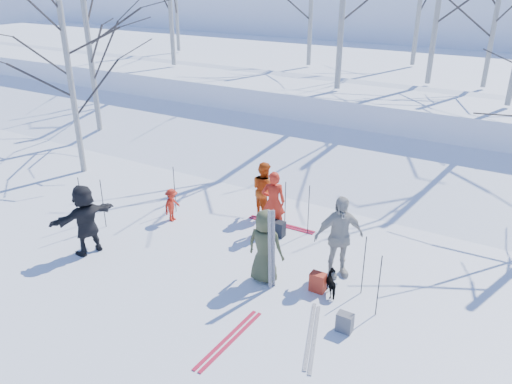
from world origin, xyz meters
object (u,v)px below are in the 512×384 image
Objects in this scene: skier_olive_center at (265,246)px; skier_red_north at (273,202)px; skier_cream_east at (339,237)px; backpack_grey at (345,322)px; skier_redor_behind at (264,189)px; skier_red_seated at (172,205)px; backpack_red at (318,282)px; skier_grey_west at (85,220)px; dog at (333,284)px; backpack_dark at (278,229)px.

skier_olive_center is 2.24m from skier_red_north.
backpack_grey is (0.87, -1.71, -0.76)m from skier_cream_east.
skier_redor_behind reaches higher than skier_red_seated.
skier_red_seated is 2.18× the size of backpack_red.
skier_olive_center is 1.07× the size of skier_redor_behind.
skier_grey_west is at bearing -176.36° from backpack_grey.
dog is (3.06, -2.44, -0.54)m from skier_redor_behind.
skier_cream_east is (2.19, -1.06, 0.12)m from skier_red_north.
skier_olive_center is 1.01× the size of skier_red_north.
skier_grey_west is at bearing 16.40° from skier_red_north.
skier_red_seated is 0.48× the size of skier_cream_east.
backpack_grey is (5.66, -1.90, -0.27)m from skier_red_seated.
skier_olive_center is 2.88× the size of dog.
skier_red_north is 2.86× the size of dog.
skier_grey_west is (-0.65, -2.30, 0.40)m from skier_red_seated.
skier_olive_center reaches higher than skier_redor_behind.
skier_olive_center reaches higher than skier_red_seated.
skier_redor_behind is 4.10× the size of backpack_grey.
skier_cream_east is at bearing 126.46° from skier_grey_west.
skier_red_seated is (-3.54, 1.18, -0.37)m from skier_olive_center.
backpack_red is at bearing -174.75° from skier_olive_center.
skier_redor_behind is at bearing 137.01° from backpack_dark.
dog is 1.37× the size of backpack_red.
skier_olive_center is at bearing 86.78° from skier_red_north.
backpack_grey is (6.32, 0.40, -0.67)m from skier_grey_west.
skier_grey_west is 2.99× the size of dog.
skier_redor_behind is 3.32m from skier_cream_east.
skier_red_north reaches higher than backpack_red.
skier_cream_east is at bearing 83.09° from backpack_red.
skier_redor_behind is at bearing -78.12° from dog.
backpack_dark is (-1.85, 1.67, -0.01)m from backpack_red.
skier_olive_center is at bearing -29.45° from dog.
dog is at bearing -174.33° from skier_olive_center.
backpack_dark is at bearing -80.51° from skier_red_seated.
skier_grey_west reaches higher than backpack_dark.
backpack_grey is at bearing 83.78° from dog.
skier_red_seated is at bearing -22.89° from skier_olive_center.
skier_red_north is 0.87× the size of skier_cream_east.
skier_grey_west is 4.31× the size of backpack_dark.
skier_cream_east is 4.50× the size of backpack_red.
backpack_grey is (3.05, -2.76, -0.63)m from skier_red_north.
backpack_grey is at bearing -43.64° from backpack_red.
backpack_grey is 0.95× the size of backpack_dark.
skier_olive_center is 4.15× the size of backpack_dark.
skier_red_north is 2.77m from skier_red_seated.
skier_red_north is 4.34× the size of backpack_grey.
skier_red_seated is at bearing 161.44° from backpack_grey.
backpack_red is at bearing -42.11° from backpack_dark.
skier_olive_center reaches higher than backpack_grey.
skier_red_seated is 4.83m from skier_cream_east.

